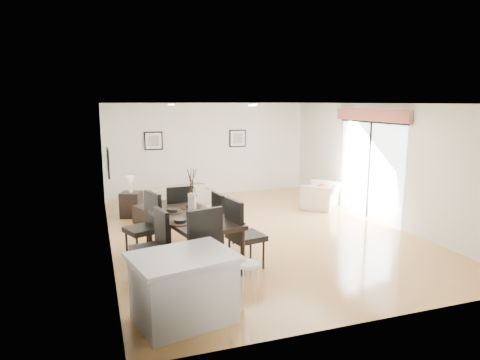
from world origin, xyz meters
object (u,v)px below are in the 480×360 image
object	(u,v)px
armchair	(322,196)
bar_stool	(248,269)
dining_chair_wnear	(155,241)
dining_chair_wfar	(147,222)
sofa	(173,195)
coffee_table	(160,213)
dining_chair_enear	(241,230)
side_table	(131,204)
dining_chair_efar	(224,218)
kitchen_island	(184,287)
dining_chair_head	(210,247)
dining_chair_foot	(179,210)
dining_table	(192,221)

from	to	relation	value
armchair	bar_stool	world-z (taller)	bar_stool
dining_chair_wnear	armchair	bearing A→B (deg)	111.33
dining_chair_wfar	sofa	bearing A→B (deg)	141.85
coffee_table	bar_stool	world-z (taller)	bar_stool
dining_chair_enear	side_table	distance (m)	4.19
armchair	dining_chair_wfar	bearing A→B (deg)	-19.83
armchair	dining_chair_efar	bearing A→B (deg)	-10.80
dining_chair_wfar	bar_stool	world-z (taller)	dining_chair_wfar
dining_chair_wfar	kitchen_island	world-z (taller)	dining_chair_wfar
side_table	dining_chair_wfar	bearing A→B (deg)	-89.26
dining_chair_wnear	dining_chair_efar	distance (m)	1.70
dining_chair_enear	dining_chair_head	world-z (taller)	dining_chair_head
dining_chair_enear	coffee_table	size ratio (longest dim) A/B	1.12
dining_chair_wnear	kitchen_island	size ratio (longest dim) A/B	0.77
dining_chair_wfar	dining_chair_efar	bearing A→B (deg)	66.84
dining_chair_foot	kitchen_island	xyz separation A→B (m)	(-0.55, -3.13, -0.19)
dining_chair_wfar	dining_chair_enear	world-z (taller)	dining_chair_enear
dining_chair_head	dining_chair_foot	distance (m)	2.45
side_table	dining_chair_efar	bearing A→B (deg)	-63.75
dining_chair_efar	dining_chair_foot	bearing A→B (deg)	36.43
dining_chair_enear	side_table	xyz separation A→B (m)	(-1.43, 3.92, -0.36)
armchair	dining_chair_foot	world-z (taller)	dining_chair_foot
armchair	dining_chair_efar	size ratio (longest dim) A/B	0.93
dining_chair_wfar	dining_chair_foot	size ratio (longest dim) A/B	1.03
dining_chair_efar	kitchen_island	world-z (taller)	dining_chair_efar
dining_chair_wnear	kitchen_island	world-z (taller)	dining_chair_wnear
dining_chair_wnear	sofa	bearing A→B (deg)	154.08
dining_chair_wnear	dining_chair_head	world-z (taller)	dining_chair_head
side_table	sofa	bearing A→B (deg)	34.33
dining_chair_enear	kitchen_island	xyz separation A→B (m)	(-1.24, -1.39, -0.22)
dining_chair_foot	armchair	bearing A→B (deg)	-160.73
side_table	bar_stool	size ratio (longest dim) A/B	0.92
sofa	dining_chair_foot	bearing A→B (deg)	65.93
dining_chair_wnear	bar_stool	bearing A→B (deg)	23.12
dining_chair_foot	kitchen_island	distance (m)	3.18
coffee_table	dining_table	bearing A→B (deg)	-108.11
dining_chair_enear	dining_chair_foot	size ratio (longest dim) A/B	1.05
dining_chair_efar	dining_table	bearing A→B (deg)	117.72
dining_table	dining_chair_wnear	world-z (taller)	dining_chair_wnear
dining_chair_wfar	dining_chair_efar	distance (m)	1.41
armchair	dining_chair_efar	xyz separation A→B (m)	(-3.32, -2.20, 0.28)
dining_table	side_table	distance (m)	3.51
dining_chair_head	coffee_table	xyz separation A→B (m)	(-0.14, 3.94, -0.47)
armchair	dining_chair_foot	bearing A→B (deg)	-24.39
dining_chair_wnear	dining_chair_efar	world-z (taller)	dining_chair_wnear
dining_table	dining_chair_efar	size ratio (longest dim) A/B	1.99
armchair	dining_chair_wnear	distance (m)	5.70
dining_chair_wnear	dining_chair_foot	world-z (taller)	dining_chair_foot
sofa	coffee_table	distance (m)	1.59
dining_chair_head	side_table	distance (m)	4.70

